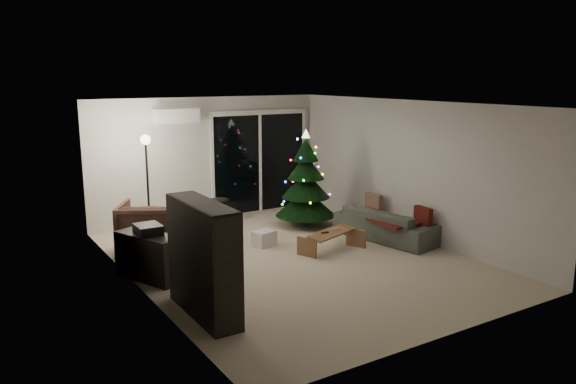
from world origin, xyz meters
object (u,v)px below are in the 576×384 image
Objects in this scene: bookshelf at (190,262)px; christmas_tree at (306,178)px; sofa at (386,224)px; coffee_table at (332,242)px; media_cabinet at (149,257)px; armchair at (149,227)px.

bookshelf is 4.56m from christmas_tree.
sofa is at bearing -64.75° from christmas_tree.
sofa is 1.27m from coffee_table.
christmas_tree is at bearing 51.50° from coffee_table.
sofa is at bearing -26.10° from media_cabinet.
sofa is at bearing -171.90° from armchair.
christmas_tree reaches higher than sofa.
bookshelf is 1.32× the size of coffee_table.
armchair is 0.49× the size of sofa.
bookshelf is 0.74× the size of sofa.
coffee_table is at bearing 83.22° from sofa.
media_cabinet is 1.13× the size of armchair.
armchair is at bearing 78.63° from bookshelf.
bookshelf reaches higher than sofa.
armchair reaches higher than sofa.
armchair is 3.09m from coffee_table.
coffee_table is at bearing 18.72° from bookshelf.
media_cabinet reaches higher than sofa.
media_cabinet is 0.56× the size of sofa.
sofa is at bearing 13.53° from bookshelf.
christmas_tree reaches higher than media_cabinet.
media_cabinet is 0.57× the size of christmas_tree.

